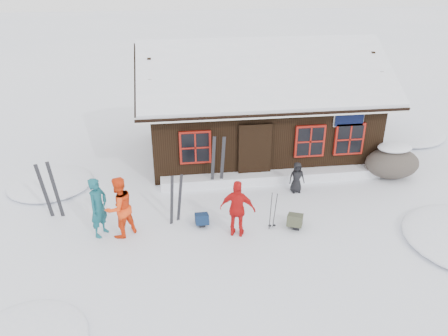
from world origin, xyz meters
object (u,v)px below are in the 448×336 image
at_px(skier_orange_left, 119,207).
at_px(backpack_olive, 295,222).
at_px(boulder, 392,162).
at_px(skier_orange_right, 238,209).
at_px(ski_poles, 273,211).
at_px(backpack_blue, 202,221).
at_px(skier_crouched, 297,177).
at_px(ski_pair_left, 176,200).
at_px(skier_teal, 99,207).

xyz_separation_m(skier_orange_left, backpack_olive, (4.86, -0.27, -0.73)).
height_order(boulder, backpack_olive, boulder).
bearing_deg(backpack_olive, skier_orange_right, -151.87).
distance_m(ski_poles, backpack_blue, 2.05).
distance_m(skier_orange_left, boulder, 9.40).
relative_size(skier_crouched, backpack_blue, 2.09).
relative_size(boulder, ski_poles, 1.61).
bearing_deg(boulder, skier_orange_right, -154.51).
height_order(boulder, ski_pair_left, ski_pair_left).
bearing_deg(ski_poles, backpack_blue, 167.58).
bearing_deg(ski_poles, skier_orange_left, 176.79).
relative_size(ski_poles, backpack_blue, 2.33).
distance_m(skier_teal, ski_poles, 4.79).
bearing_deg(boulder, ski_pair_left, -165.95).
bearing_deg(skier_orange_left, ski_pair_left, 158.19).
bearing_deg(backpack_blue, skier_orange_left, -175.20).
bearing_deg(skier_orange_right, ski_pair_left, -9.60).
relative_size(skier_crouched, ski_pair_left, 0.68).
xyz_separation_m(skier_teal, ski_pair_left, (2.09, 0.39, -0.15)).
xyz_separation_m(skier_orange_left, ski_pair_left, (1.53, 0.50, -0.17)).
height_order(ski_pair_left, backpack_olive, ski_pair_left).
relative_size(ski_pair_left, backpack_blue, 3.06).
height_order(skier_orange_right, ski_poles, skier_orange_right).
xyz_separation_m(skier_orange_left, ski_poles, (4.20, -0.24, -0.34)).
xyz_separation_m(skier_crouched, boulder, (3.60, 0.63, 0.04)).
bearing_deg(backpack_olive, boulder, 54.72).
height_order(skier_orange_left, backpack_blue, skier_orange_left).
xyz_separation_m(skier_orange_left, skier_crouched, (5.48, 1.76, -0.36)).
height_order(ski_pair_left, ski_poles, ski_pair_left).
height_order(skier_teal, skier_orange_right, skier_teal).
distance_m(boulder, ski_pair_left, 7.80).
height_order(skier_orange_right, ski_pair_left, skier_orange_right).
xyz_separation_m(ski_pair_left, ski_poles, (2.67, -0.73, -0.17)).
height_order(skier_orange_left, skier_orange_right, skier_orange_left).
height_order(backpack_blue, backpack_olive, backpack_olive).
distance_m(ski_poles, backpack_olive, 0.77).
distance_m(skier_teal, backpack_olive, 5.48).
bearing_deg(ski_pair_left, skier_orange_right, -53.99).
bearing_deg(backpack_blue, backpack_olive, -10.34).
bearing_deg(backpack_blue, boulder, 17.51).
bearing_deg(skier_crouched, skier_teal, -164.84).
bearing_deg(skier_orange_left, boulder, 154.89).
relative_size(skier_crouched, boulder, 0.56).
height_order(skier_orange_left, boulder, skier_orange_left).
relative_size(boulder, ski_pair_left, 1.23).
xyz_separation_m(skier_teal, backpack_olive, (5.42, -0.38, -0.71)).
xyz_separation_m(ski_poles, backpack_blue, (-1.96, 0.43, -0.41)).
bearing_deg(ski_pair_left, skier_orange_left, 173.66).
bearing_deg(ski_pair_left, backpack_olive, -37.35).
bearing_deg(skier_teal, ski_pair_left, -49.44).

